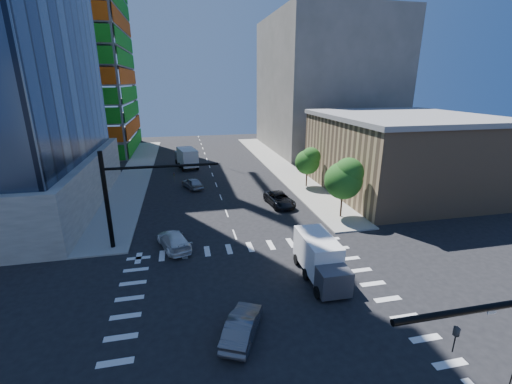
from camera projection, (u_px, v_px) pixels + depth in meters
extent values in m
plane|color=black|center=(262.00, 307.00, 23.46)|extent=(160.00, 160.00, 0.00)
cube|color=silver|center=(262.00, 307.00, 23.46)|extent=(20.00, 20.00, 0.01)
cube|color=gray|center=(278.00, 165.00, 63.15)|extent=(5.00, 60.00, 0.15)
cube|color=gray|center=(137.00, 172.00, 58.10)|extent=(5.00, 60.00, 0.15)
cube|color=#198B19|center=(124.00, 32.00, 70.54)|extent=(0.12, 24.00, 49.00)
cube|color=#C3490B|center=(32.00, 19.00, 56.28)|extent=(24.00, 0.12, 49.00)
cube|color=#8C7051|center=(401.00, 155.00, 47.42)|extent=(20.00, 22.00, 10.00)
cube|color=gray|center=(406.00, 117.00, 45.79)|extent=(20.50, 22.50, 0.60)
cube|color=#5F5C56|center=(324.00, 85.00, 75.73)|extent=(24.00, 30.00, 28.00)
imported|color=black|center=(454.00, 339.00, 11.59)|extent=(0.16, 0.20, 1.00)
cylinder|color=black|center=(107.00, 201.00, 30.40)|extent=(0.40, 0.40, 9.00)
cylinder|color=black|center=(162.00, 166.00, 30.51)|extent=(10.00, 0.24, 0.24)
imported|color=black|center=(174.00, 178.00, 31.05)|extent=(0.16, 0.20, 1.00)
cylinder|color=#382316|center=(341.00, 207.00, 38.60)|extent=(0.20, 0.20, 2.27)
sphere|color=#164D14|center=(343.00, 181.00, 37.65)|extent=(4.16, 4.16, 4.16)
sphere|color=#2F6A23|center=(349.00, 172.00, 37.15)|extent=(3.25, 3.25, 3.25)
cylinder|color=#382316|center=(306.00, 180.00, 49.87)|extent=(0.20, 0.20, 1.92)
sphere|color=#164D14|center=(307.00, 162.00, 49.07)|extent=(3.52, 3.52, 3.52)
sphere|color=#2F6A23|center=(311.00, 157.00, 48.62)|extent=(2.75, 2.75, 2.75)
imported|color=black|center=(280.00, 199.00, 42.62)|extent=(3.21, 5.93, 1.58)
imported|color=white|center=(174.00, 240.00, 31.61)|extent=(3.66, 5.74, 1.55)
imported|color=#9A9CA1|center=(192.00, 183.00, 49.35)|extent=(3.39, 4.96, 1.57)
imported|color=#55555B|center=(242.00, 326.00, 20.58)|extent=(3.40, 4.85, 1.52)
cube|color=white|center=(322.00, 258.00, 26.26)|extent=(2.46, 5.00, 2.58)
cube|color=#45464D|center=(321.00, 265.00, 26.46)|extent=(2.31, 1.82, 1.88)
cube|color=silver|center=(186.00, 156.00, 61.31)|extent=(3.72, 5.93, 2.86)
cube|color=#45464D|center=(186.00, 160.00, 61.53)|extent=(2.89, 2.46, 2.09)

